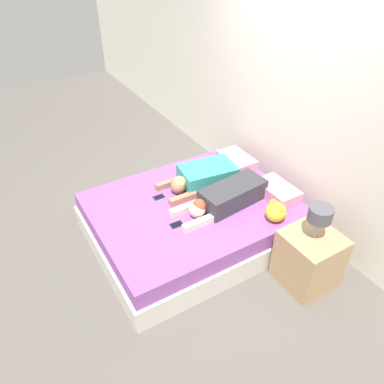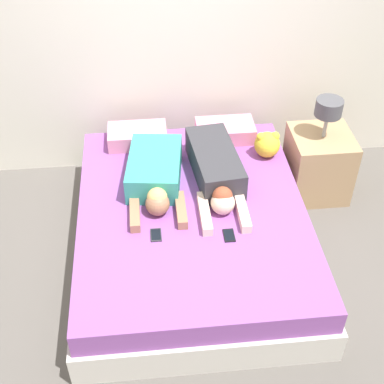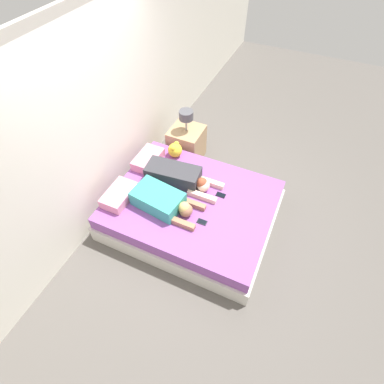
{
  "view_description": "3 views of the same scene",
  "coord_description": "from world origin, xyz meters",
  "px_view_note": "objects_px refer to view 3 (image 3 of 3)",
  "views": [
    {
      "loc": [
        2.73,
        -1.64,
        2.93
      ],
      "look_at": [
        0.0,
        0.0,
        0.6
      ],
      "focal_mm": 35.0,
      "sensor_mm": 36.0,
      "label": 1
    },
    {
      "loc": [
        -0.3,
        -2.88,
        3.06
      ],
      "look_at": [
        0.0,
        0.0,
        0.6
      ],
      "focal_mm": 50.0,
      "sensor_mm": 36.0,
      "label": 2
    },
    {
      "loc": [
        -2.25,
        -1.03,
        3.47
      ],
      "look_at": [
        0.0,
        0.0,
        0.6
      ],
      "focal_mm": 28.0,
      "sensor_mm": 36.0,
      "label": 3
    }
  ],
  "objects_px": {
    "person_left": "(163,201)",
    "nightstand": "(187,143)",
    "plush_toy": "(175,150)",
    "cell_phone_right": "(221,195)",
    "person_right": "(179,176)",
    "pillow_head_left": "(119,195)",
    "bed": "(192,210)",
    "cell_phone_left": "(202,222)",
    "pillow_head_right": "(148,159)"
  },
  "relations": [
    {
      "from": "cell_phone_left",
      "to": "plush_toy",
      "type": "xyz_separation_m",
      "value": [
        0.95,
        0.84,
        0.11
      ]
    },
    {
      "from": "person_left",
      "to": "nightstand",
      "type": "relative_size",
      "value": 1.0
    },
    {
      "from": "pillow_head_left",
      "to": "cell_phone_right",
      "type": "height_order",
      "value": "pillow_head_left"
    },
    {
      "from": "cell_phone_left",
      "to": "plush_toy",
      "type": "distance_m",
      "value": 1.27
    },
    {
      "from": "cell_phone_left",
      "to": "plush_toy",
      "type": "relative_size",
      "value": 0.56
    },
    {
      "from": "cell_phone_right",
      "to": "plush_toy",
      "type": "distance_m",
      "value": 1.01
    },
    {
      "from": "person_right",
      "to": "nightstand",
      "type": "xyz_separation_m",
      "value": [
        0.93,
        0.33,
        -0.24
      ]
    },
    {
      "from": "cell_phone_right",
      "to": "person_right",
      "type": "bearing_deg",
      "value": 90.93
    },
    {
      "from": "person_left",
      "to": "person_right",
      "type": "distance_m",
      "value": 0.46
    },
    {
      "from": "pillow_head_left",
      "to": "pillow_head_right",
      "type": "distance_m",
      "value": 0.74
    },
    {
      "from": "pillow_head_right",
      "to": "cell_phone_left",
      "type": "bearing_deg",
      "value": -119.93
    },
    {
      "from": "bed",
      "to": "pillow_head_left",
      "type": "distance_m",
      "value": 0.99
    },
    {
      "from": "bed",
      "to": "nightstand",
      "type": "distance_m",
      "value": 1.31
    },
    {
      "from": "cell_phone_right",
      "to": "cell_phone_left",
      "type": "bearing_deg",
      "value": 173.73
    },
    {
      "from": "bed",
      "to": "person_left",
      "type": "relative_size",
      "value": 2.34
    },
    {
      "from": "pillow_head_left",
      "to": "nightstand",
      "type": "relative_size",
      "value": 0.53
    },
    {
      "from": "plush_toy",
      "to": "nightstand",
      "type": "xyz_separation_m",
      "value": [
        0.48,
        0.04,
        -0.25
      ]
    },
    {
      "from": "person_left",
      "to": "plush_toy",
      "type": "xyz_separation_m",
      "value": [
        0.92,
        0.29,
        0.01
      ]
    },
    {
      "from": "cell_phone_right",
      "to": "pillow_head_right",
      "type": "bearing_deg",
      "value": 82.87
    },
    {
      "from": "bed",
      "to": "nightstand",
      "type": "height_order",
      "value": "nightstand"
    },
    {
      "from": "pillow_head_right",
      "to": "person_left",
      "type": "relative_size",
      "value": 0.53
    },
    {
      "from": "cell_phone_left",
      "to": "plush_toy",
      "type": "height_order",
      "value": "plush_toy"
    },
    {
      "from": "pillow_head_right",
      "to": "nightstand",
      "type": "height_order",
      "value": "nightstand"
    },
    {
      "from": "person_left",
      "to": "cell_phone_left",
      "type": "height_order",
      "value": "person_left"
    },
    {
      "from": "person_left",
      "to": "cell_phone_left",
      "type": "distance_m",
      "value": 0.55
    },
    {
      "from": "person_right",
      "to": "pillow_head_right",
      "type": "bearing_deg",
      "value": 74.69
    },
    {
      "from": "bed",
      "to": "pillow_head_left",
      "type": "bearing_deg",
      "value": 113.26
    },
    {
      "from": "person_left",
      "to": "person_right",
      "type": "xyz_separation_m",
      "value": [
        0.46,
        0.0,
        0.0
      ]
    },
    {
      "from": "bed",
      "to": "person_right",
      "type": "xyz_separation_m",
      "value": [
        0.21,
        0.29,
        0.33
      ]
    },
    {
      "from": "pillow_head_right",
      "to": "person_left",
      "type": "xyz_separation_m",
      "value": [
        -0.62,
        -0.58,
        0.03
      ]
    },
    {
      "from": "plush_toy",
      "to": "cell_phone_left",
      "type": "bearing_deg",
      "value": -138.42
    },
    {
      "from": "pillow_head_left",
      "to": "nightstand",
      "type": "xyz_separation_m",
      "value": [
        1.52,
        -0.24,
        -0.21
      ]
    },
    {
      "from": "cell_phone_left",
      "to": "plush_toy",
      "type": "bearing_deg",
      "value": 41.58
    },
    {
      "from": "pillow_head_left",
      "to": "bed",
      "type": "bearing_deg",
      "value": -66.74
    },
    {
      "from": "cell_phone_right",
      "to": "nightstand",
      "type": "relative_size",
      "value": 0.14
    },
    {
      "from": "bed",
      "to": "person_left",
      "type": "distance_m",
      "value": 0.5
    },
    {
      "from": "pillow_head_right",
      "to": "plush_toy",
      "type": "relative_size",
      "value": 2.22
    },
    {
      "from": "person_left",
      "to": "person_right",
      "type": "bearing_deg",
      "value": 0.5
    },
    {
      "from": "person_left",
      "to": "cell_phone_right",
      "type": "relative_size",
      "value": 7.38
    },
    {
      "from": "plush_toy",
      "to": "person_left",
      "type": "bearing_deg",
      "value": -162.26
    },
    {
      "from": "person_right",
      "to": "plush_toy",
      "type": "xyz_separation_m",
      "value": [
        0.46,
        0.29,
        0.0
      ]
    },
    {
      "from": "person_right",
      "to": "cell_phone_left",
      "type": "bearing_deg",
      "value": -131.72
    },
    {
      "from": "person_left",
      "to": "cell_phone_right",
      "type": "xyz_separation_m",
      "value": [
        0.47,
        -0.6,
        -0.1
      ]
    },
    {
      "from": "plush_toy",
      "to": "nightstand",
      "type": "distance_m",
      "value": 0.54
    },
    {
      "from": "pillow_head_right",
      "to": "person_left",
      "type": "bearing_deg",
      "value": -137.02
    },
    {
      "from": "cell_phone_left",
      "to": "nightstand",
      "type": "xyz_separation_m",
      "value": [
        1.42,
        0.88,
        -0.14
      ]
    },
    {
      "from": "pillow_head_right",
      "to": "bed",
      "type": "bearing_deg",
      "value": -113.26
    },
    {
      "from": "cell_phone_right",
      "to": "plush_toy",
      "type": "relative_size",
      "value": 0.56
    },
    {
      "from": "nightstand",
      "to": "cell_phone_left",
      "type": "bearing_deg",
      "value": -148.26
    },
    {
      "from": "person_right",
      "to": "cell_phone_right",
      "type": "height_order",
      "value": "person_right"
    }
  ]
}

